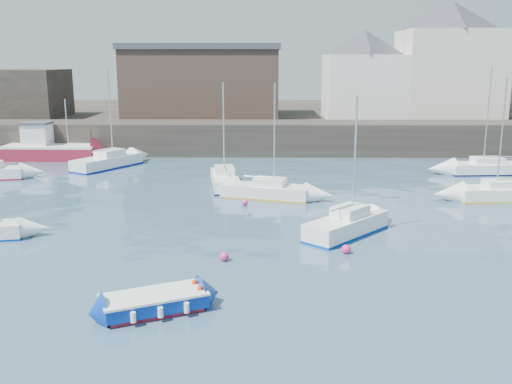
{
  "coord_description": "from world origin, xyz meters",
  "views": [
    {
      "loc": [
        0.28,
        -19.28,
        8.75
      ],
      "look_at": [
        0.0,
        12.0,
        1.5
      ],
      "focal_mm": 40.0,
      "sensor_mm": 36.0,
      "label": 1
    }
  ],
  "objects_px": {
    "sailboat_d": "(505,193)",
    "sailboat_h": "(108,161)",
    "blue_dinghy": "(154,302)",
    "sailboat_b": "(266,191)",
    "sailboat_g": "(490,168)",
    "sailboat_c": "(347,225)",
    "buoy_far": "(245,205)",
    "fishing_boat": "(49,148)",
    "buoy_mid": "(346,253)",
    "buoy_near": "(224,261)",
    "sailboat_f": "(225,180)"
  },
  "relations": [
    {
      "from": "fishing_boat",
      "to": "sailboat_f",
      "type": "height_order",
      "value": "sailboat_f"
    },
    {
      "from": "fishing_boat",
      "to": "sailboat_b",
      "type": "height_order",
      "value": "sailboat_b"
    },
    {
      "from": "sailboat_g",
      "to": "blue_dinghy",
      "type": "bearing_deg",
      "value": -130.53
    },
    {
      "from": "sailboat_c",
      "to": "sailboat_h",
      "type": "distance_m",
      "value": 25.35
    },
    {
      "from": "buoy_mid",
      "to": "buoy_near",
      "type": "bearing_deg",
      "value": -169.48
    },
    {
      "from": "sailboat_f",
      "to": "sailboat_g",
      "type": "relative_size",
      "value": 0.87
    },
    {
      "from": "sailboat_f",
      "to": "buoy_near",
      "type": "distance_m",
      "value": 15.31
    },
    {
      "from": "sailboat_b",
      "to": "sailboat_g",
      "type": "relative_size",
      "value": 0.89
    },
    {
      "from": "blue_dinghy",
      "to": "fishing_boat",
      "type": "distance_m",
      "value": 35.54
    },
    {
      "from": "sailboat_h",
      "to": "buoy_mid",
      "type": "relative_size",
      "value": 18.76
    },
    {
      "from": "buoy_far",
      "to": "sailboat_h",
      "type": "bearing_deg",
      "value": 133.15
    },
    {
      "from": "fishing_boat",
      "to": "buoy_far",
      "type": "xyz_separation_m",
      "value": [
        18.19,
        -16.68,
        -1.05
      ]
    },
    {
      "from": "sailboat_b",
      "to": "buoy_near",
      "type": "relative_size",
      "value": 17.1
    },
    {
      "from": "buoy_near",
      "to": "buoy_far",
      "type": "height_order",
      "value": "buoy_near"
    },
    {
      "from": "sailboat_b",
      "to": "fishing_boat",
      "type": "bearing_deg",
      "value": 142.98
    },
    {
      "from": "sailboat_c",
      "to": "buoy_far",
      "type": "height_order",
      "value": "sailboat_c"
    },
    {
      "from": "blue_dinghy",
      "to": "sailboat_g",
      "type": "height_order",
      "value": "sailboat_g"
    },
    {
      "from": "blue_dinghy",
      "to": "sailboat_b",
      "type": "bearing_deg",
      "value": 76.64
    },
    {
      "from": "sailboat_h",
      "to": "sailboat_b",
      "type": "bearing_deg",
      "value": -38.97
    },
    {
      "from": "fishing_boat",
      "to": "sailboat_g",
      "type": "relative_size",
      "value": 0.99
    },
    {
      "from": "fishing_boat",
      "to": "buoy_mid",
      "type": "distance_m",
      "value": 34.55
    },
    {
      "from": "sailboat_b",
      "to": "sailboat_g",
      "type": "distance_m",
      "value": 19.63
    },
    {
      "from": "sailboat_f",
      "to": "buoy_far",
      "type": "xyz_separation_m",
      "value": [
        1.57,
        -5.29,
        -0.51
      ]
    },
    {
      "from": "blue_dinghy",
      "to": "buoy_mid",
      "type": "xyz_separation_m",
      "value": [
        7.75,
        6.4,
        -0.39
      ]
    },
    {
      "from": "fishing_boat",
      "to": "sailboat_h",
      "type": "height_order",
      "value": "sailboat_h"
    },
    {
      "from": "buoy_mid",
      "to": "sailboat_f",
      "type": "bearing_deg",
      "value": 114.63
    },
    {
      "from": "sailboat_d",
      "to": "sailboat_g",
      "type": "height_order",
      "value": "sailboat_g"
    },
    {
      "from": "sailboat_h",
      "to": "buoy_far",
      "type": "bearing_deg",
      "value": -46.85
    },
    {
      "from": "sailboat_h",
      "to": "sailboat_f",
      "type": "bearing_deg",
      "value": -35.48
    },
    {
      "from": "fishing_boat",
      "to": "sailboat_h",
      "type": "bearing_deg",
      "value": -32.71
    },
    {
      "from": "fishing_boat",
      "to": "sailboat_d",
      "type": "bearing_deg",
      "value": -23.46
    },
    {
      "from": "sailboat_g",
      "to": "sailboat_d",
      "type": "bearing_deg",
      "value": -105.97
    },
    {
      "from": "sailboat_d",
      "to": "buoy_mid",
      "type": "distance_m",
      "value": 15.72
    },
    {
      "from": "sailboat_d",
      "to": "buoy_near",
      "type": "height_order",
      "value": "sailboat_d"
    },
    {
      "from": "blue_dinghy",
      "to": "sailboat_g",
      "type": "distance_m",
      "value": 33.7
    },
    {
      "from": "sailboat_c",
      "to": "blue_dinghy",
      "type": "bearing_deg",
      "value": -131.39
    },
    {
      "from": "sailboat_f",
      "to": "sailboat_g",
      "type": "height_order",
      "value": "sailboat_g"
    },
    {
      "from": "buoy_mid",
      "to": "sailboat_b",
      "type": "bearing_deg",
      "value": 108.41
    },
    {
      "from": "buoy_mid",
      "to": "sailboat_g",
      "type": "bearing_deg",
      "value": 53.62
    },
    {
      "from": "blue_dinghy",
      "to": "sailboat_g",
      "type": "xyz_separation_m",
      "value": [
        21.9,
        25.62,
        0.08
      ]
    },
    {
      "from": "fishing_boat",
      "to": "sailboat_f",
      "type": "relative_size",
      "value": 1.13
    },
    {
      "from": "sailboat_c",
      "to": "sailboat_g",
      "type": "height_order",
      "value": "sailboat_g"
    },
    {
      "from": "blue_dinghy",
      "to": "sailboat_f",
      "type": "height_order",
      "value": "sailboat_f"
    },
    {
      "from": "fishing_boat",
      "to": "sailboat_c",
      "type": "height_order",
      "value": "sailboat_c"
    },
    {
      "from": "sailboat_b",
      "to": "sailboat_c",
      "type": "xyz_separation_m",
      "value": [
        4.07,
        -8.03,
        0.06
      ]
    },
    {
      "from": "sailboat_c",
      "to": "buoy_mid",
      "type": "distance_m",
      "value": 2.97
    },
    {
      "from": "sailboat_b",
      "to": "sailboat_f",
      "type": "height_order",
      "value": "sailboat_b"
    },
    {
      "from": "blue_dinghy",
      "to": "sailboat_f",
      "type": "distance_m",
      "value": 20.68
    },
    {
      "from": "sailboat_b",
      "to": "sailboat_c",
      "type": "relative_size",
      "value": 1.05
    },
    {
      "from": "sailboat_d",
      "to": "sailboat_h",
      "type": "relative_size",
      "value": 0.94
    }
  ]
}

